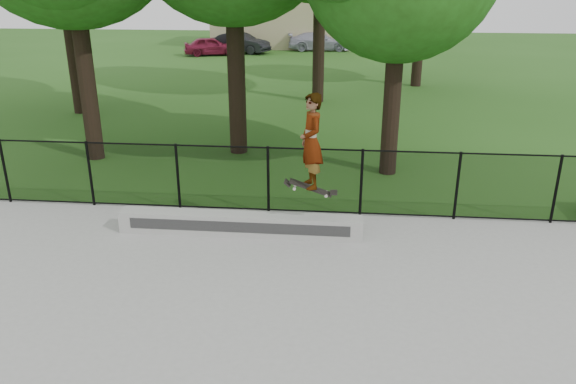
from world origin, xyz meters
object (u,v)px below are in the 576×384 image
(car_a, at_px, (211,46))
(car_c, at_px, (319,41))
(grind_ledge, at_px, (240,224))
(car_b, at_px, (240,43))
(skater_airborne, at_px, (311,143))

(car_a, relative_size, car_c, 0.88)
(grind_ledge, relative_size, car_a, 1.40)
(car_b, bearing_deg, grind_ledge, -149.84)
(grind_ledge, height_order, car_c, car_c)
(car_a, distance_m, skater_airborne, 28.60)
(car_a, bearing_deg, car_b, -67.11)
(car_a, relative_size, skater_airborne, 1.76)
(grind_ledge, xyz_separation_m, car_a, (-6.81, 27.18, 0.32))
(skater_airborne, bearing_deg, grind_ledge, 172.79)
(car_a, distance_m, car_b, 2.24)
(grind_ledge, xyz_separation_m, skater_airborne, (1.41, -0.18, 1.78))
(car_b, bearing_deg, car_c, -50.40)
(car_c, height_order, skater_airborne, skater_airborne)
(car_b, bearing_deg, skater_airborne, -147.20)
(grind_ledge, height_order, car_a, car_a)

